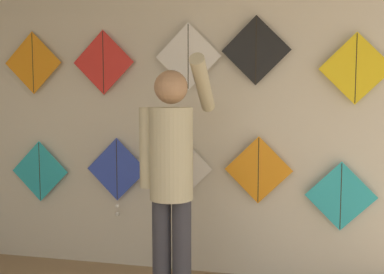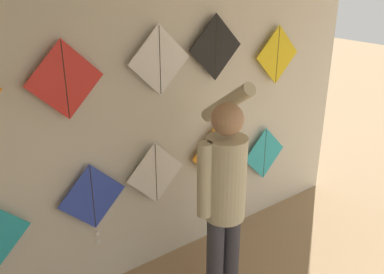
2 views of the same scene
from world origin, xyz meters
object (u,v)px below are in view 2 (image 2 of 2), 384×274
kite_2 (156,173)px  kite_8 (216,47)px  shopkeeper (224,193)px  kite_6 (65,80)px  kite_7 (160,60)px  kite_3 (216,153)px  kite_9 (277,55)px  kite_1 (93,200)px  kite_4 (265,154)px

kite_2 → kite_8: bearing=0.0°
shopkeeper → kite_8: size_ratio=3.25×
kite_6 → kite_8: (1.31, 0.00, 0.07)m
kite_7 → shopkeeper: bearing=-86.3°
kite_2 → kite_3: 0.66m
kite_3 → kite_9: size_ratio=1.00×
kite_3 → kite_8: size_ratio=1.00×
kite_1 → kite_7: (0.64, 0.00, 0.99)m
kite_1 → kite_6: 0.97m
kite_4 → kite_6: size_ratio=1.00×
kite_3 → kite_7: kite_7 is taller
shopkeeper → kite_7: 1.11m
kite_4 → kite_1: bearing=-180.0°
kite_6 → kite_1: bearing=-0.4°
kite_8 → kite_1: bearing=-180.0°
kite_1 → kite_3: kite_3 is taller
kite_6 → kite_8: size_ratio=1.00×
kite_1 → kite_8: (1.20, 0.00, 1.03)m
kite_3 → kite_7: size_ratio=1.00×
kite_2 → kite_8: (0.63, 0.00, 0.98)m
kite_1 → kite_9: kite_9 is taller
kite_1 → kite_8: bearing=0.0°
kite_7 → kite_9: kite_7 is taller
kite_6 → kite_2: bearing=0.0°
kite_6 → kite_9: 2.08m
kite_1 → kite_3: size_ratio=1.25×
kite_2 → kite_9: (1.39, 0.00, 0.82)m
kite_1 → kite_8: kite_8 is taller
kite_4 → kite_3: bearing=180.0°
shopkeeper → kite_6: 1.35m
kite_1 → kite_8: 1.58m
kite_3 → shopkeeper: bearing=-126.7°
shopkeeper → kite_3: size_ratio=3.25×
kite_6 → kite_9: bearing=0.0°
kite_3 → kite_4: size_ratio=1.00×
kite_3 → kite_7: 1.10m
kite_4 → kite_8: bearing=180.0°
shopkeeper → kite_4: 1.43m
kite_8 → shopkeeper: bearing=-125.0°
kite_1 → kite_9: size_ratio=1.25×
shopkeeper → kite_1: size_ratio=2.60×
kite_7 → kite_8: 0.56m
shopkeeper → kite_6: bearing=143.6°
kite_1 → kite_4: size_ratio=1.25×
kite_8 → kite_2: bearing=180.0°
kite_3 → kite_8: kite_8 is taller
kite_6 → kite_3: bearing=0.0°
kite_6 → kite_8: 1.31m
kite_2 → kite_6: size_ratio=1.00×
kite_1 → kite_7: size_ratio=1.25×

